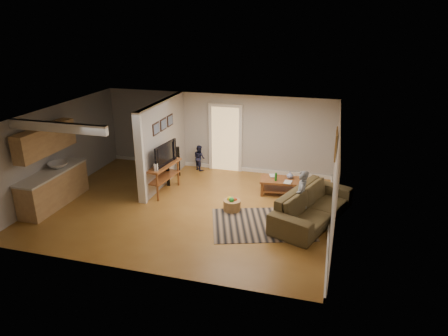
{
  "coord_description": "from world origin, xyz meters",
  "views": [
    {
      "loc": [
        3.54,
        -9.0,
        4.73
      ],
      "look_at": [
        0.99,
        0.26,
        1.1
      ],
      "focal_mm": 32.0,
      "sensor_mm": 36.0,
      "label": 1
    }
  ],
  "objects": [
    {
      "name": "area_rug",
      "position": [
        2.14,
        -0.43,
        0.01
      ],
      "size": [
        2.81,
        2.4,
        0.01
      ],
      "primitive_type": "cube",
      "rotation": [
        0.0,
        0.0,
        0.32
      ],
      "color": "black",
      "rests_on": "ground"
    },
    {
      "name": "speaker_left",
      "position": [
        -1.0,
        1.2,
        0.47
      ],
      "size": [
        0.12,
        0.12,
        0.94
      ],
      "primitive_type": "cube",
      "rotation": [
        0.0,
        0.0,
        0.42
      ],
      "color": "black",
      "rests_on": "ground"
    },
    {
      "name": "coffee_table",
      "position": [
        2.34,
        1.49,
        0.35
      ],
      "size": [
        1.2,
        0.76,
        0.68
      ],
      "rotation": [
        0.0,
        0.0,
        0.08
      ],
      "color": "brown",
      "rests_on": "ground"
    },
    {
      "name": "toddler",
      "position": [
        -0.52,
        2.7,
        0.0
      ],
      "size": [
        0.52,
        0.51,
        0.84
      ],
      "primitive_type": "imported",
      "rotation": [
        0.0,
        0.0,
        2.44
      ],
      "color": "#1C1E3B",
      "rests_on": "ground"
    },
    {
      "name": "tv_console",
      "position": [
        -0.94,
        0.71,
        0.78
      ],
      "size": [
        0.67,
        1.41,
        1.17
      ],
      "rotation": [
        0.0,
        0.0,
        -0.13
      ],
      "color": "brown",
      "rests_on": "ground"
    },
    {
      "name": "ground",
      "position": [
        0.0,
        0.0,
        0.0
      ],
      "size": [
        7.5,
        7.5,
        0.0
      ],
      "primitive_type": "plane",
      "color": "brown",
      "rests_on": "ground"
    },
    {
      "name": "room_shell",
      "position": [
        -1.07,
        0.43,
        1.46
      ],
      "size": [
        7.54,
        6.02,
        2.52
      ],
      "color": "#A6A39F",
      "rests_on": "ground"
    },
    {
      "name": "speaker_right",
      "position": [
        -1.0,
        2.04,
        0.48
      ],
      "size": [
        0.13,
        0.13,
        0.95
      ],
      "primitive_type": "cube",
      "rotation": [
        0.0,
        0.0,
        0.44
      ],
      "color": "black",
      "rests_on": "ground"
    },
    {
      "name": "child",
      "position": [
        3.0,
        0.07,
        0.0
      ],
      "size": [
        0.34,
        0.49,
        1.29
      ],
      "primitive_type": "imported",
      "rotation": [
        0.0,
        0.0,
        -1.51
      ],
      "color": "gray",
      "rests_on": "ground"
    },
    {
      "name": "sofa",
      "position": [
        3.3,
        0.1,
        0.0
      ],
      "size": [
        1.97,
        2.89,
        0.79
      ],
      "primitive_type": "imported",
      "rotation": [
        0.0,
        0.0,
        1.19
      ],
      "color": "#453622",
      "rests_on": "ground"
    },
    {
      "name": "toy_basket",
      "position": [
        1.25,
        0.09,
        0.16
      ],
      "size": [
        0.45,
        0.45,
        0.4
      ],
      "color": "olive",
      "rests_on": "ground"
    }
  ]
}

